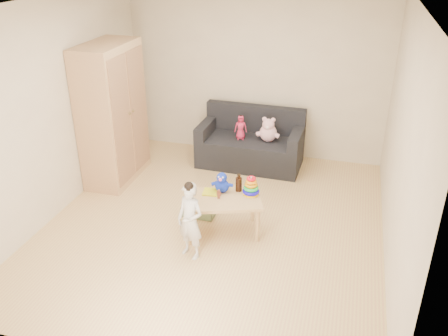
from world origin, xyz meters
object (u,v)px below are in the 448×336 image
(sofa, at_px, (250,152))
(play_table, at_px, (223,215))
(toddler, at_px, (190,222))
(wardrobe, at_px, (112,114))

(sofa, xyz_separation_m, play_table, (0.10, -1.90, 0.01))
(sofa, height_order, toddler, toddler)
(sofa, distance_m, play_table, 1.91)
(toddler, bearing_deg, sofa, 108.85)
(wardrobe, distance_m, sofa, 2.13)
(toddler, bearing_deg, play_table, 90.05)
(wardrobe, distance_m, toddler, 2.31)
(play_table, height_order, toddler, toddler)
(wardrobe, relative_size, sofa, 1.26)
(sofa, bearing_deg, wardrobe, -151.00)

